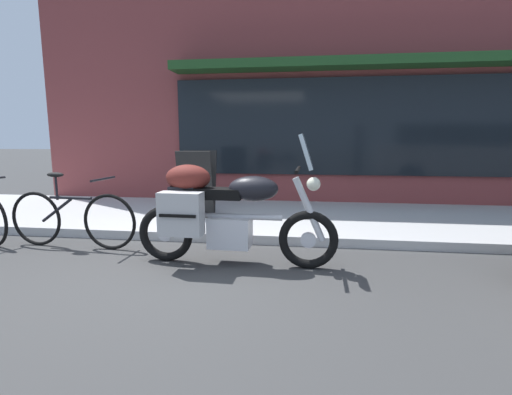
% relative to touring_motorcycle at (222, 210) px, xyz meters
% --- Properties ---
extents(ground_plane, '(80.00, 80.00, 0.00)m').
position_rel_touring_motorcycle_xyz_m(ground_plane, '(-0.51, -0.27, -0.60)').
color(ground_plane, '#3A3A3A').
extents(touring_motorcycle, '(2.16, 0.64, 1.38)m').
position_rel_touring_motorcycle_xyz_m(touring_motorcycle, '(0.00, 0.00, 0.00)').
color(touring_motorcycle, black).
rests_on(touring_motorcycle, ground_plane).
extents(parked_bicycle, '(1.69, 0.48, 0.93)m').
position_rel_touring_motorcycle_xyz_m(parked_bicycle, '(-1.97, 0.38, -0.22)').
color(parked_bicycle, black).
rests_on(parked_bicycle, ground_plane).
extents(sandwich_board_sign, '(0.55, 0.43, 1.02)m').
position_rel_touring_motorcycle_xyz_m(sandwich_board_sign, '(-0.84, 1.94, 0.04)').
color(sandwich_board_sign, black).
rests_on(sandwich_board_sign, sidewalk_curb).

